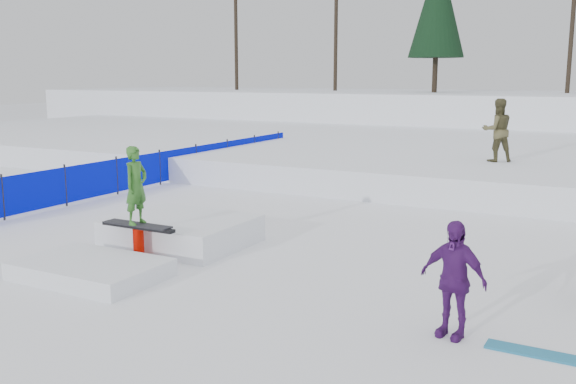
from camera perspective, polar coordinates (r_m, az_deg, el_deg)
The scene contains 8 objects.
ground at distance 11.47m, azimuth -6.98°, elevation -6.78°, with size 120.00×120.00×0.00m, color white.
snow_berm at distance 39.52m, azimuth 19.01°, elevation 6.61°, with size 60.00×14.00×2.40m, color white.
snow_midrise at distance 25.91m, azimuth 13.81°, elevation 3.44°, with size 50.00×18.00×0.80m, color white.
safety_fence at distance 20.37m, azimuth -11.32°, elevation 2.17°, with size 0.05×16.00×1.10m.
walker_olive at distance 20.32m, azimuth 18.12°, elevation 5.24°, with size 0.92×0.72×1.89m, color #4C4829.
spectator_purple at distance 8.59m, azimuth 14.46°, elevation -7.50°, with size 0.91×0.38×1.55m, color #4C1868.
loose_board_teal at distance 8.62m, azimuth 21.87°, elevation -13.28°, with size 1.40×0.28×0.03m, color #1E6C94.
jib_rail_feature at distance 12.56m, azimuth -11.40°, elevation -3.97°, with size 2.60×4.40×2.11m.
Camera 1 is at (6.36, -8.94, 3.35)m, focal length 40.00 mm.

